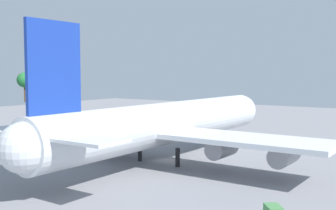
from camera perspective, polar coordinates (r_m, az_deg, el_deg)
name	(u,v)px	position (r m, az deg, el deg)	size (l,w,h in m)	color
ground_plane	(168,161)	(69.02, 0.00, -7.64)	(245.07, 245.07, 0.00)	gray
cargo_airplane	(168,124)	(67.94, -0.03, -2.58)	(61.27, 54.08, 20.45)	silver
safety_cone_nose	(241,138)	(92.48, 9.95, -4.43)	(0.42, 0.42, 0.61)	orange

